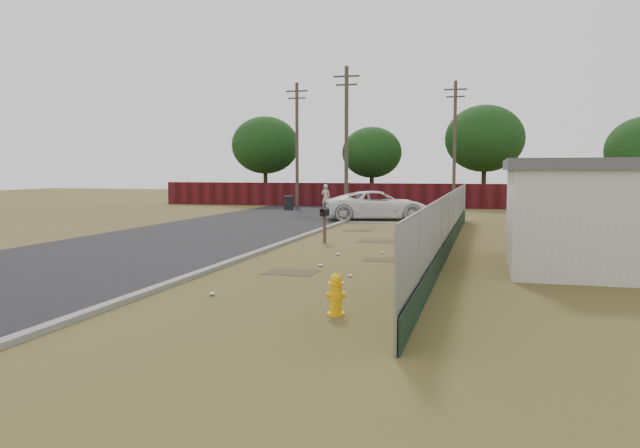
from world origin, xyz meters
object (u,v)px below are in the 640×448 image
(pedestrian, at_px, (326,198))
(trash_bin, at_px, (289,203))
(fire_hydrant, at_px, (336,295))
(pickup_truck, at_px, (378,205))
(mailbox, at_px, (325,215))

(pedestrian, bearing_deg, trash_bin, -4.74)
(pedestrian, bearing_deg, fire_hydrant, 121.55)
(pickup_truck, bearing_deg, fire_hydrant, 169.68)
(pedestrian, xyz_separation_m, trash_bin, (-2.99, 1.17, -0.42))
(trash_bin, bearing_deg, pickup_truck, -42.89)
(pickup_truck, bearing_deg, pedestrian, 19.77)
(mailbox, height_order, pickup_truck, pickup_truck)
(trash_bin, bearing_deg, mailbox, -68.02)
(fire_hydrant, bearing_deg, pedestrian, 105.00)
(mailbox, bearing_deg, pickup_truck, 89.54)
(mailbox, distance_m, trash_bin, 19.95)
(mailbox, relative_size, trash_bin, 1.38)
(fire_hydrant, height_order, pickup_truck, pickup_truck)
(pickup_truck, distance_m, trash_bin, 10.32)
(pedestrian, height_order, trash_bin, pedestrian)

